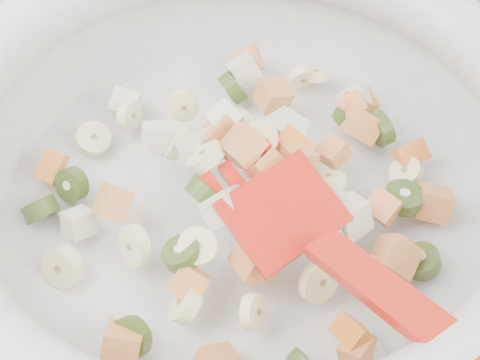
% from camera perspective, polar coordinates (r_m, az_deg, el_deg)
% --- Properties ---
extents(mixing_bowl, '(0.47, 0.42, 0.14)m').
position_cam_1_polar(mixing_bowl, '(0.47, 0.05, 1.05)').
color(mixing_bowl, white).
rests_on(mixing_bowl, counter).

